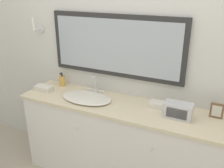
# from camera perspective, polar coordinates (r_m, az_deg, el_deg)

# --- Properties ---
(wall_back) EXTENTS (8.00, 0.18, 2.55)m
(wall_back) POSITION_cam_1_polar(r_m,az_deg,el_deg) (2.45, 5.14, 6.41)
(wall_back) COLOR silver
(wall_back) RESTS_ON ground_plane
(vanity_counter) EXTENTS (2.11, 0.51, 0.86)m
(vanity_counter) POSITION_cam_1_polar(r_m,az_deg,el_deg) (2.58, 2.36, -13.53)
(vanity_counter) COLOR silver
(vanity_counter) RESTS_ON ground_plane
(sink_basin) EXTENTS (0.52, 0.37, 0.19)m
(sink_basin) POSITION_cam_1_polar(r_m,az_deg,el_deg) (2.49, -5.74, -3.02)
(sink_basin) COLOR silver
(sink_basin) RESTS_ON vanity_counter
(soap_bottle) EXTENTS (0.06, 0.06, 0.15)m
(soap_bottle) POSITION_cam_1_polar(r_m,az_deg,el_deg) (2.84, -11.31, 0.76)
(soap_bottle) COLOR gold
(soap_bottle) RESTS_ON vanity_counter
(appliance_box) EXTENTS (0.24, 0.13, 0.13)m
(appliance_box) POSITION_cam_1_polar(r_m,az_deg,el_deg) (2.20, 14.85, -5.89)
(appliance_box) COLOR #BCBCC1
(appliance_box) RESTS_ON vanity_counter
(picture_frame) EXTENTS (0.11, 0.01, 0.14)m
(picture_frame) POSITION_cam_1_polar(r_m,az_deg,el_deg) (2.30, 22.81, -5.67)
(picture_frame) COLOR brown
(picture_frame) RESTS_ON vanity_counter
(hand_towel_near_sink) EXTENTS (0.20, 0.11, 0.05)m
(hand_towel_near_sink) POSITION_cam_1_polar(r_m,az_deg,el_deg) (2.77, -15.33, -0.93)
(hand_towel_near_sink) COLOR silver
(hand_towel_near_sink) RESTS_ON vanity_counter
(hand_towel_far_corner) EXTENTS (0.15, 0.11, 0.05)m
(hand_towel_far_corner) POSITION_cam_1_polar(r_m,az_deg,el_deg) (2.35, 10.37, -4.69)
(hand_towel_far_corner) COLOR silver
(hand_towel_far_corner) RESTS_ON vanity_counter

